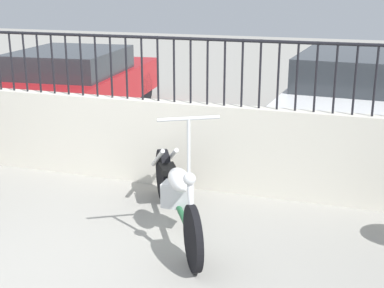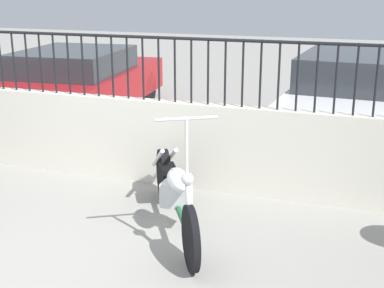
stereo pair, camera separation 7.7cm
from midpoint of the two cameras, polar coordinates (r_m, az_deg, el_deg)
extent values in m
plane|color=gray|center=(4.88, -15.85, -12.53)|extent=(40.00, 40.00, 0.00)
cube|color=beige|center=(6.47, -5.49, 0.34)|extent=(10.48, 0.18, 1.01)
cylinder|color=black|center=(7.17, -19.00, 8.35)|extent=(0.02, 0.02, 0.75)
cylinder|color=black|center=(7.05, -17.70, 8.34)|extent=(0.02, 0.02, 0.75)
cylinder|color=black|center=(6.94, -16.35, 8.33)|extent=(0.02, 0.02, 0.75)
cylinder|color=black|center=(6.83, -14.96, 8.31)|extent=(0.02, 0.02, 0.75)
cylinder|color=black|center=(6.73, -13.53, 8.28)|extent=(0.02, 0.02, 0.75)
cylinder|color=black|center=(6.63, -12.06, 8.25)|extent=(0.02, 0.02, 0.75)
cylinder|color=black|center=(6.53, -10.54, 8.21)|extent=(0.02, 0.02, 0.75)
cylinder|color=black|center=(6.44, -8.97, 8.17)|extent=(0.02, 0.02, 0.75)
cylinder|color=black|center=(6.35, -7.36, 8.12)|extent=(0.02, 0.02, 0.75)
cylinder|color=black|center=(6.27, -5.71, 8.06)|extent=(0.02, 0.02, 0.75)
cylinder|color=black|center=(6.20, -4.02, 7.99)|extent=(0.02, 0.02, 0.75)
cylinder|color=black|center=(6.12, -2.29, 7.91)|extent=(0.02, 0.02, 0.75)
cylinder|color=black|center=(6.06, -0.52, 7.82)|extent=(0.02, 0.02, 0.75)
cylinder|color=black|center=(6.00, 1.29, 7.73)|extent=(0.02, 0.02, 0.75)
cylinder|color=black|center=(5.95, 3.12, 7.62)|extent=(0.02, 0.02, 0.75)
cylinder|color=black|center=(5.90, 4.99, 7.51)|extent=(0.02, 0.02, 0.75)
cylinder|color=black|center=(5.86, 6.89, 7.38)|extent=(0.02, 0.02, 0.75)
cylinder|color=black|center=(5.82, 8.81, 7.25)|extent=(0.02, 0.02, 0.75)
cylinder|color=black|center=(5.80, 10.75, 7.10)|extent=(0.02, 0.02, 0.75)
cylinder|color=black|center=(5.77, 12.71, 6.95)|extent=(0.02, 0.02, 0.75)
cylinder|color=black|center=(5.76, 14.67, 6.78)|extent=(0.02, 0.02, 0.75)
cylinder|color=black|center=(5.75, 16.65, 6.61)|extent=(0.02, 0.02, 0.75)
cylinder|color=black|center=(5.75, 18.62, 6.43)|extent=(0.02, 0.02, 0.75)
cylinder|color=black|center=(6.23, -5.81, 11.28)|extent=(10.48, 0.04, 0.04)
cylinder|color=black|center=(4.55, -0.38, -10.05)|extent=(0.34, 0.52, 0.57)
cylinder|color=black|center=(5.96, -3.41, -3.33)|extent=(0.37, 0.55, 0.58)
cylinder|color=#1E5933|center=(5.24, -2.11, -6.24)|extent=(0.77, 1.27, 0.06)
cube|color=silver|center=(5.16, -2.02, -5.44)|extent=(0.28, 0.18, 0.24)
ellipsoid|color=white|center=(4.97, -1.80, -3.83)|extent=(0.40, 0.50, 0.18)
cube|color=black|center=(5.62, -2.97, -2.65)|extent=(0.28, 0.32, 0.06)
cylinder|color=silver|center=(4.52, -0.61, -6.72)|extent=(0.15, 0.21, 0.51)
sphere|color=silver|center=(4.49, -0.78, -3.73)|extent=(0.11, 0.11, 0.11)
cylinder|color=silver|center=(4.43, -0.86, -0.37)|extent=(0.03, 0.03, 0.49)
cylinder|color=silver|center=(4.36, -0.88, 2.73)|extent=(0.46, 0.29, 0.03)
cylinder|color=silver|center=(5.83, -4.05, -1.52)|extent=(0.43, 0.70, 0.44)
cylinder|color=silver|center=(5.85, -2.69, -1.43)|extent=(0.43, 0.70, 0.44)
cylinder|color=black|center=(11.23, -13.54, 6.14)|extent=(0.16, 0.65, 0.64)
cylinder|color=black|center=(10.59, -5.27, 5.90)|extent=(0.16, 0.65, 0.64)
cylinder|color=black|center=(8.29, -10.73, 2.53)|extent=(0.16, 0.65, 0.64)
cube|color=#AD191E|center=(9.71, -12.43, 5.84)|extent=(2.15, 4.22, 0.59)
cube|color=#2D3338|center=(9.45, -13.14, 8.53)|extent=(1.79, 2.09, 0.40)
cylinder|color=black|center=(10.23, 12.47, 5.17)|extent=(0.15, 0.65, 0.64)
cylinder|color=black|center=(7.78, 9.27, 1.65)|extent=(0.15, 0.65, 0.64)
cube|color=silver|center=(8.85, 16.58, 4.39)|extent=(2.07, 4.24, 0.57)
cube|color=#2D3338|center=(8.55, 16.75, 7.58)|extent=(1.75, 2.08, 0.49)
camera|label=1|loc=(0.04, -90.39, -0.12)|focal=50.00mm
camera|label=2|loc=(0.04, 89.61, 0.12)|focal=50.00mm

